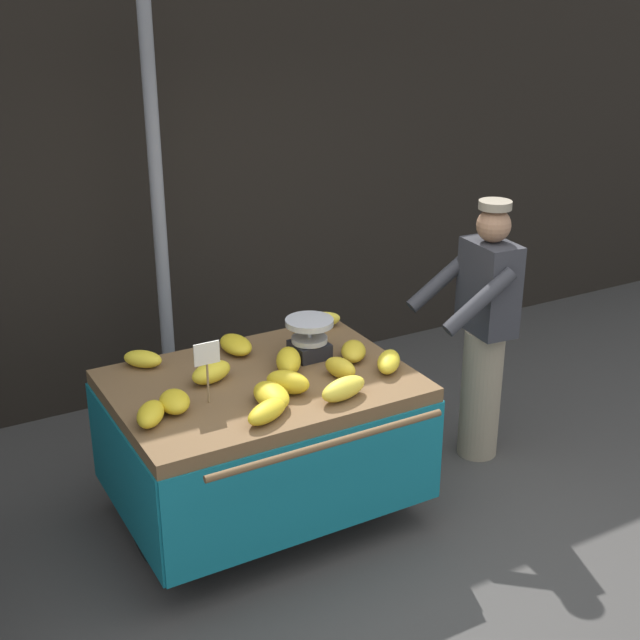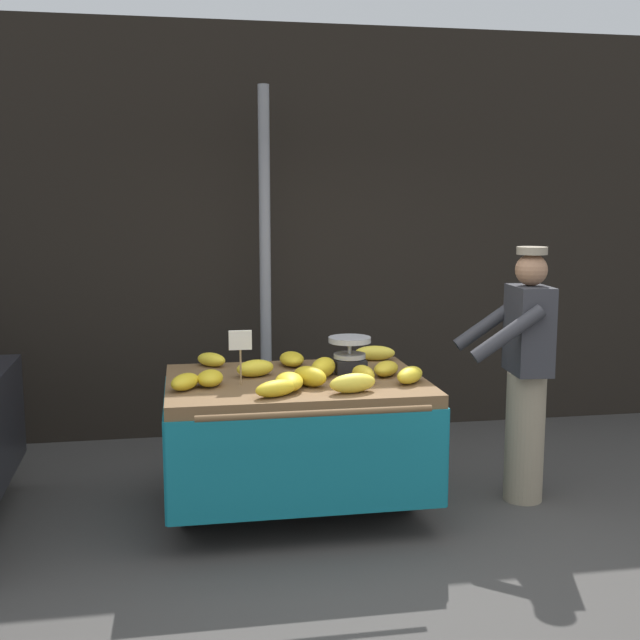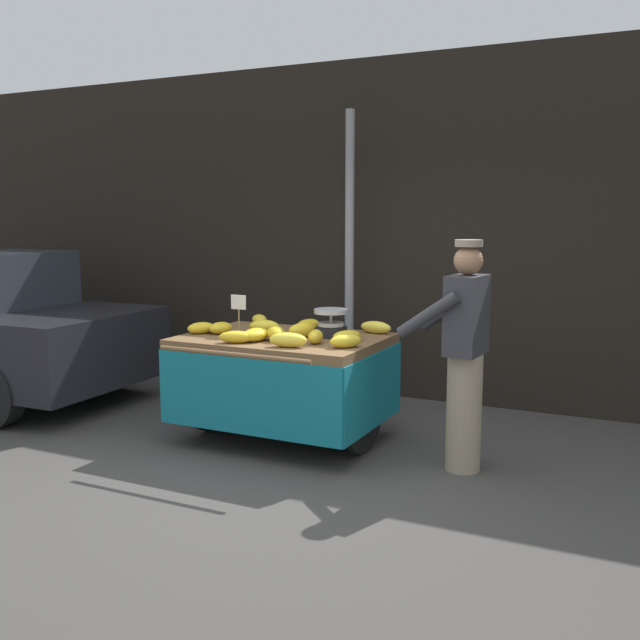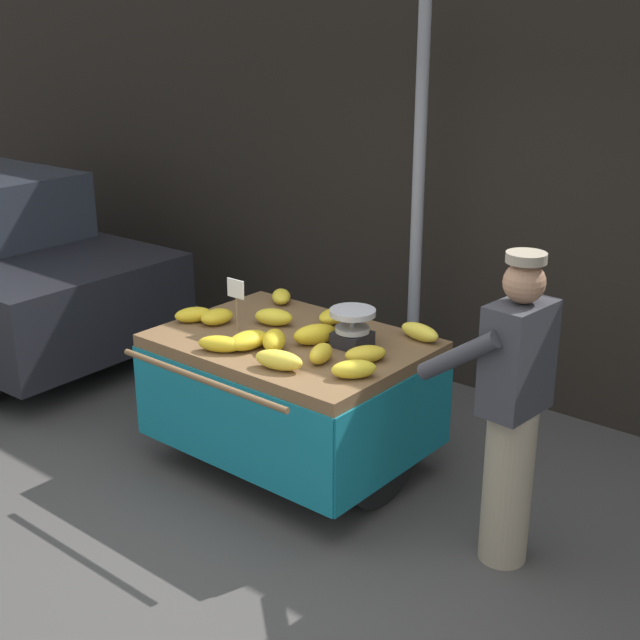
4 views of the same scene
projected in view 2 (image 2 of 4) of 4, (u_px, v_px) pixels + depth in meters
The scene contains 21 objects.
ground_plane at pixel (403, 563), 4.43m from camera, with size 60.00×60.00×0.00m, color #423F3D.
back_wall at pixel (318, 233), 6.89m from camera, with size 16.00×0.24×3.46m, color black.
street_pole at pixel (265, 271), 6.33m from camera, with size 0.09×0.09×2.90m, color gray.
banana_cart at pixel (296, 414), 5.05m from camera, with size 1.65×1.38×0.89m.
weighing_scale at pixel (350, 355), 5.19m from camera, with size 0.28×0.28×0.24m.
price_sign at pixel (240, 345), 4.81m from camera, with size 0.14×0.01×0.34m.
banana_bunch_0 at pixel (410, 375), 4.89m from camera, with size 0.12×0.26×0.10m, color yellow.
banana_bunch_1 at pixel (276, 388), 4.55m from camera, with size 0.12×0.27×0.10m, color gold.
banana_bunch_2 at pixel (210, 378), 4.81m from camera, with size 0.16×0.23×0.10m, color gold.
banana_bunch_3 at pixel (353, 383), 4.65m from camera, with size 0.12×0.29×0.11m, color yellow.
banana_bunch_4 at pixel (375, 353), 5.59m from camera, with size 0.11×0.29×0.11m, color yellow.
banana_bunch_5 at pixel (185, 382), 4.72m from camera, with size 0.13×0.24×0.10m, color gold.
banana_bunch_6 at pixel (292, 359), 5.41m from camera, with size 0.16×0.28×0.09m, color gold.
banana_bunch_7 at pixel (255, 368), 5.07m from camera, with size 0.15×0.26×0.11m, color yellow.
banana_bunch_8 at pixel (289, 381), 4.71m from camera, with size 0.17×0.28×0.11m, color gold.
banana_bunch_9 at pixel (363, 374), 4.89m from camera, with size 0.11×0.21×0.11m, color gold.
banana_bunch_10 at pixel (310, 376), 4.81m from camera, with size 0.14×0.25×0.12m, color gold.
banana_bunch_11 at pixel (323, 367), 5.06m from camera, with size 0.14×0.28×0.13m, color gold.
banana_bunch_12 at pixel (386, 369), 5.10m from camera, with size 0.14×0.25×0.09m, color gold.
banana_bunch_13 at pixel (211, 360), 5.39m from camera, with size 0.13×0.23×0.09m, color yellow.
vendor_person at pixel (525, 374), 5.25m from camera, with size 0.60×0.55×1.71m.
Camera 2 is at (-1.18, -4.03, 2.01)m, focal length 44.40 mm.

